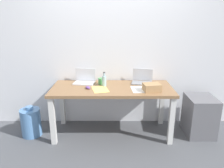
{
  "coord_description": "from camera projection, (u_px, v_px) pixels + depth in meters",
  "views": [
    {
      "loc": [
        -0.0,
        -2.99,
        1.74
      ],
      "look_at": [
        0.0,
        0.0,
        0.79
      ],
      "focal_mm": 34.56,
      "sensor_mm": 36.0,
      "label": 1
    }
  ],
  "objects": [
    {
      "name": "filing_cabinet",
      "position": [
        199.0,
        116.0,
        3.26
      ],
      "size": [
        0.4,
        0.48,
        0.6
      ],
      "primitive_type": "cube",
      "color": "slate",
      "rests_on": "ground"
    },
    {
      "name": "desk",
      "position": [
        112.0,
        94.0,
        3.18
      ],
      "size": [
        1.77,
        0.73,
        0.74
      ],
      "color": "olive",
      "rests_on": "ground"
    },
    {
      "name": "cardboard_box",
      "position": [
        152.0,
        87.0,
        2.98
      ],
      "size": [
        0.26,
        0.21,
        0.1
      ],
      "primitive_type": "cube",
      "rotation": [
        0.0,
        0.0,
        0.17
      ],
      "color": "tan",
      "rests_on": "desk"
    },
    {
      "name": "back_wall",
      "position": [
        112.0,
        45.0,
        3.39
      ],
      "size": [
        5.2,
        0.08,
        2.6
      ],
      "primitive_type": "cube",
      "color": "white",
      "rests_on": "ground"
    },
    {
      "name": "coffee_mug",
      "position": [
        101.0,
        81.0,
        3.28
      ],
      "size": [
        0.08,
        0.08,
        0.09
      ],
      "primitive_type": "cylinder",
      "color": "#4C9E56",
      "rests_on": "desk"
    },
    {
      "name": "ground_plane",
      "position": [
        112.0,
        132.0,
        3.37
      ],
      "size": [
        8.0,
        8.0,
        0.0
      ],
      "primitive_type": "plane",
      "color": "#515459"
    },
    {
      "name": "paper_sheet_front_right",
      "position": [
        139.0,
        89.0,
        3.05
      ],
      "size": [
        0.23,
        0.31,
        0.0
      ],
      "primitive_type": "cube",
      "rotation": [
        0.0,
        0.0,
        0.06
      ],
      "color": "white",
      "rests_on": "desk"
    },
    {
      "name": "laptop_left",
      "position": [
        85.0,
        80.0,
        3.34
      ],
      "size": [
        0.34,
        0.26,
        0.22
      ],
      "color": "silver",
      "rests_on": "desk"
    },
    {
      "name": "computer_mouse",
      "position": [
        88.0,
        87.0,
        3.09
      ],
      "size": [
        0.1,
        0.12,
        0.03
      ],
      "primitive_type": "ellipsoid",
      "rotation": [
        0.0,
        0.0,
        0.51
      ],
      "color": "#724799",
      "rests_on": "desk"
    },
    {
      "name": "water_cooler_jug",
      "position": [
        31.0,
        122.0,
        3.24
      ],
      "size": [
        0.29,
        0.29,
        0.47
      ],
      "color": "#598CC6",
      "rests_on": "ground"
    },
    {
      "name": "paper_yellow_folder",
      "position": [
        100.0,
        89.0,
        3.06
      ],
      "size": [
        0.28,
        0.34,
        0.0
      ],
      "primitive_type": "cube",
      "rotation": [
        0.0,
        0.0,
        0.25
      ],
      "color": "#F4E06B",
      "rests_on": "desk"
    },
    {
      "name": "laptop_right",
      "position": [
        142.0,
        80.0,
        3.34
      ],
      "size": [
        0.35,
        0.28,
        0.22
      ],
      "color": "gray",
      "rests_on": "desk"
    },
    {
      "name": "beer_bottle",
      "position": [
        104.0,
        81.0,
        3.18
      ],
      "size": [
        0.06,
        0.06,
        0.21
      ],
      "color": "#99B7C1",
      "rests_on": "desk"
    }
  ]
}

